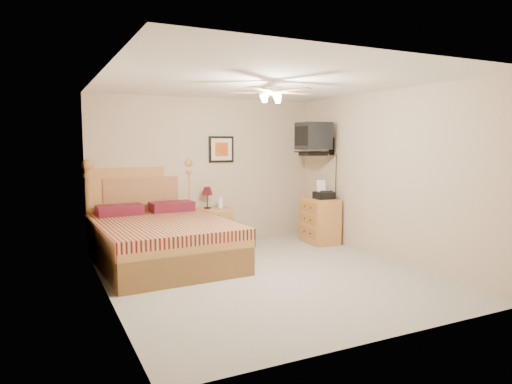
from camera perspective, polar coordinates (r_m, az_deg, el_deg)
floor at (r=6.14m, az=1.18°, el=-10.25°), size 4.50×4.50×0.00m
ceiling at (r=5.94m, az=1.23°, el=13.57°), size 4.00×4.50×0.04m
wall_back at (r=7.97m, az=-6.20°, el=2.65°), size 4.00×0.04×2.50m
wall_front at (r=4.05m, az=15.89°, el=-0.97°), size 4.00×0.04×2.50m
wall_left at (r=5.31m, az=-18.39°, el=0.60°), size 0.04×4.50×2.50m
wall_right at (r=7.05m, az=15.84°, el=1.99°), size 0.04×4.50×2.50m
bed at (r=6.63m, az=-11.64°, el=-2.53°), size 1.86×2.38×1.49m
nightstand at (r=7.88m, az=-5.13°, el=-4.29°), size 0.60×0.47×0.62m
table_lamp at (r=7.84m, az=-6.11°, el=-0.70°), size 0.20×0.20×0.37m
lotion_bottle at (r=7.84m, az=-4.45°, el=-1.19°), size 0.11×0.11×0.23m
framed_picture at (r=8.03m, az=-4.37°, el=5.34°), size 0.46×0.04×0.46m
dresser at (r=8.00m, az=8.00°, el=-3.56°), size 0.50×0.69×0.78m
fax_machine at (r=7.87m, az=8.49°, el=0.29°), size 0.32×0.34×0.32m
magazine_lower at (r=8.10m, az=7.15°, el=-0.54°), size 0.29×0.34×0.03m
magazine_upper at (r=8.11m, az=7.41°, el=-0.37°), size 0.24×0.28×0.02m
wall_tv at (r=7.94m, az=8.10°, el=6.65°), size 0.56×0.46×0.58m
ceiling_fan at (r=5.74m, az=2.16°, el=12.40°), size 1.14×1.14×0.28m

